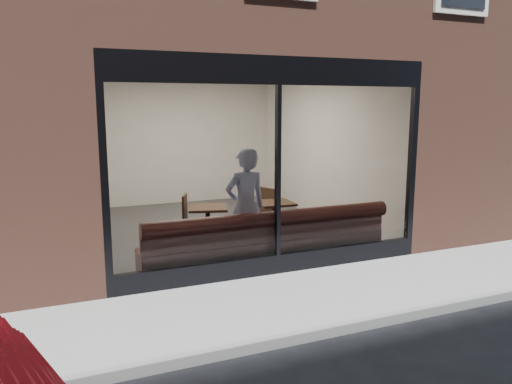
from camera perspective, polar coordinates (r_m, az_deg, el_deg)
name	(u,v)px	position (r m, az deg, el deg)	size (l,w,h in m)	color
ground	(354,329)	(6.01, 11.11, -15.06)	(120.00, 120.00, 0.00)	black
sidewalk_near	(311,297)	(6.79, 6.30, -11.87)	(40.00, 2.00, 0.01)	gray
kerb_near	(356,325)	(5.95, 11.41, -14.71)	(40.00, 0.10, 0.12)	gray
host_building_pier_left	(14,146)	(12.53, -25.91, 4.75)	(2.50, 12.00, 3.20)	brown
host_building_pier_right	(307,137)	(14.27, 5.86, 6.22)	(2.50, 12.00, 3.20)	brown
host_building_backfill	(153,135)	(15.82, -11.65, 6.44)	(5.00, 6.00, 3.20)	brown
cafe_floor	(216,228)	(10.29, -4.65, -4.14)	(6.00, 6.00, 0.00)	#2D2D30
cafe_ceiling	(213,70)	(10.00, -4.91, 13.76)	(6.00, 6.00, 0.00)	white
cafe_wall_back	(177,141)	(12.89, -8.97, 5.75)	(5.00, 5.00, 0.00)	silver
cafe_wall_left	(83,156)	(9.55, -19.15, 3.87)	(6.00, 6.00, 0.00)	silver
cafe_wall_right	(323,147)	(11.05, 7.62, 5.10)	(6.00, 6.00, 0.00)	silver
storefront_kick	(277,264)	(7.62, 2.43, -8.21)	(5.00, 0.10, 0.30)	black
storefront_header	(279,70)	(7.25, 2.60, 13.72)	(5.00, 0.10, 0.40)	black
storefront_mullion	(278,172)	(7.30, 2.51, 2.29)	(0.06, 0.10, 2.50)	black
storefront_glass	(279,172)	(7.27, 2.61, 2.26)	(4.80, 4.80, 0.00)	white
banquette	(266,252)	(7.94, 1.19, -6.87)	(4.00, 0.55, 0.45)	black
person	(246,207)	(7.84, -1.21, -1.72)	(0.68, 0.45, 1.87)	#909DC7
cafe_table_left	(208,208)	(8.77, -5.56, -1.81)	(0.66, 0.66, 0.04)	#312013
cafe_table_right	(275,203)	(9.15, 2.13, -1.27)	(0.65, 0.65, 0.04)	#312013
cafe_chair_left	(175,233)	(9.10, -9.26, -4.69)	(0.39, 0.39, 0.04)	#312013
cafe_chair_right	(261,226)	(9.55, 0.60, -3.87)	(0.45, 0.45, 0.04)	#312013
wall_poster	(88,161)	(8.99, -18.63, 3.43)	(0.02, 0.58, 0.77)	white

